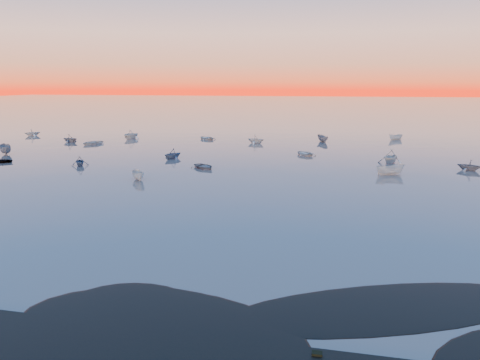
% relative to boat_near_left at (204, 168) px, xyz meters
% --- Properties ---
extents(ground, '(600.00, 600.00, 0.00)m').
position_rel_boat_near_left_xyz_m(ground, '(8.01, 60.97, 0.00)').
color(ground, '#635853').
rests_on(ground, ground).
extents(mud_lobes, '(140.00, 6.00, 0.07)m').
position_rel_boat_near_left_xyz_m(mud_lobes, '(8.01, -40.03, 0.01)').
color(mud_lobes, black).
rests_on(mud_lobes, ground).
extents(moored_fleet, '(124.00, 58.00, 1.20)m').
position_rel_boat_near_left_xyz_m(moored_fleet, '(8.01, 13.97, 0.00)').
color(moored_fleet, silver).
rests_on(moored_fleet, ground).
extents(boat_near_left, '(3.83, 3.97, 0.97)m').
position_rel_boat_near_left_xyz_m(boat_near_left, '(0.00, 0.00, 0.00)').
color(boat_near_left, slate).
rests_on(boat_near_left, ground).
extents(boat_near_center, '(2.83, 4.14, 1.32)m').
position_rel_boat_near_left_xyz_m(boat_near_center, '(24.81, 0.98, 0.00)').
color(boat_near_center, silver).
rests_on(boat_near_center, ground).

